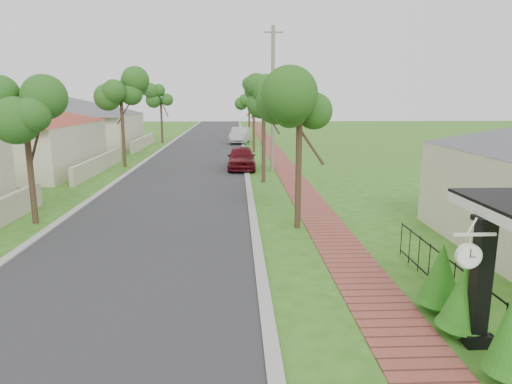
# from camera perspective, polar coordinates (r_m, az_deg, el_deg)

# --- Properties ---
(ground) EXTENTS (160.00, 160.00, 0.00)m
(ground) POSITION_cam_1_polar(r_m,az_deg,el_deg) (9.92, -2.43, -16.04)
(ground) COLOR #2B6518
(ground) RESTS_ON ground
(road) EXTENTS (7.00, 120.00, 0.02)m
(road) POSITION_cam_1_polar(r_m,az_deg,el_deg) (29.30, -8.36, 2.59)
(road) COLOR #28282B
(road) RESTS_ON ground
(kerb_right) EXTENTS (0.30, 120.00, 0.10)m
(kerb_right) POSITION_cam_1_polar(r_m,az_deg,el_deg) (29.15, -1.20, 2.67)
(kerb_right) COLOR #9E9E99
(kerb_right) RESTS_ON ground
(kerb_left) EXTENTS (0.30, 120.00, 0.10)m
(kerb_left) POSITION_cam_1_polar(r_m,az_deg,el_deg) (29.90, -15.34, 2.48)
(kerb_left) COLOR #9E9E99
(kerb_left) RESTS_ON ground
(sidewalk) EXTENTS (1.50, 120.00, 0.03)m
(sidewalk) POSITION_cam_1_polar(r_m,az_deg,el_deg) (29.32, 3.89, 2.70)
(sidewalk) COLOR brown
(sidewalk) RESTS_ON ground
(porch_post) EXTENTS (0.48, 0.48, 2.52)m
(porch_post) POSITION_cam_1_polar(r_m,az_deg,el_deg) (9.65, 26.20, -10.80)
(porch_post) COLOR black
(porch_post) RESTS_ON ground
(picket_fence) EXTENTS (0.03, 8.02, 1.00)m
(picket_fence) POSITION_cam_1_polar(r_m,az_deg,el_deg) (10.84, 25.03, -11.58)
(picket_fence) COLOR black
(picket_fence) RESTS_ON ground
(street_trees) EXTENTS (10.70, 37.65, 5.89)m
(street_trees) POSITION_cam_1_polar(r_m,az_deg,el_deg) (35.73, -7.26, 11.57)
(street_trees) COLOR #382619
(street_trees) RESTS_ON ground
(hedge_row) EXTENTS (0.89, 3.45, 1.91)m
(hedge_row) POSITION_cam_1_polar(r_m,az_deg,el_deg) (9.90, 24.91, -12.22)
(hedge_row) COLOR #1F6714
(hedge_row) RESTS_ON ground
(far_house_grey) EXTENTS (15.56, 15.56, 4.60)m
(far_house_grey) POSITION_cam_1_polar(r_m,az_deg,el_deg) (45.38, -21.97, 8.08)
(far_house_grey) COLOR beige
(far_house_grey) RESTS_ON ground
(parked_car_red) EXTENTS (1.81, 4.41, 1.50)m
(parked_car_red) POSITION_cam_1_polar(r_m,az_deg,el_deg) (29.69, -1.82, 4.29)
(parked_car_red) COLOR #5B0D14
(parked_car_red) RESTS_ON ground
(parked_car_white) EXTENTS (2.32, 4.94, 1.57)m
(parked_car_white) POSITION_cam_1_polar(r_m,az_deg,el_deg) (46.72, -2.00, 7.08)
(parked_car_white) COLOR silver
(parked_car_white) RESTS_ON ground
(near_tree) EXTENTS (1.98, 1.98, 5.09)m
(near_tree) POSITION_cam_1_polar(r_m,az_deg,el_deg) (15.93, 5.46, 9.66)
(near_tree) COLOR #382619
(near_tree) RESTS_ON ground
(utility_pole) EXTENTS (1.20, 0.24, 8.85)m
(utility_pole) POSITION_cam_1_polar(r_m,az_deg,el_deg) (28.86, 2.11, 11.51)
(utility_pole) COLOR gray
(utility_pole) RESTS_ON ground
(station_clock) EXTENTS (0.75, 0.13, 0.64)m
(station_clock) POSITION_cam_1_polar(r_m,az_deg,el_deg) (8.82, 25.07, -7.05)
(station_clock) COLOR white
(station_clock) RESTS_ON ground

